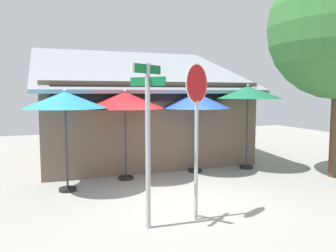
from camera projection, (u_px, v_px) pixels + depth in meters
The scene contains 8 objects.
ground_plane at pixel (182, 198), 8.13m from camera, with size 28.00×28.00×0.10m, color #9E9B93.
cafe_building at pixel (137, 118), 12.91m from camera, with size 7.54×5.88×4.37m.
street_sign_post at pixel (148, 130), 6.04m from camera, with size 0.69×0.64×3.02m.
stop_sign at pixel (197, 113), 6.43m from camera, with size 0.65×0.43×3.06m.
patio_umbrella_teal_left at pixel (65, 101), 8.35m from camera, with size 2.06×2.06×2.60m.
patio_umbrella_crimson_center at pixel (125, 101), 9.52m from camera, with size 2.24×2.24×2.60m.
patio_umbrella_royal_blue_right at pixel (195, 101), 10.44m from camera, with size 2.17×2.17×2.58m.
patio_umbrella_forest_green_far_right at pixel (248, 93), 10.90m from camera, with size 2.22×2.22×2.79m.
Camera 1 is at (-3.07, -7.31, 2.50)m, focal length 35.81 mm.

